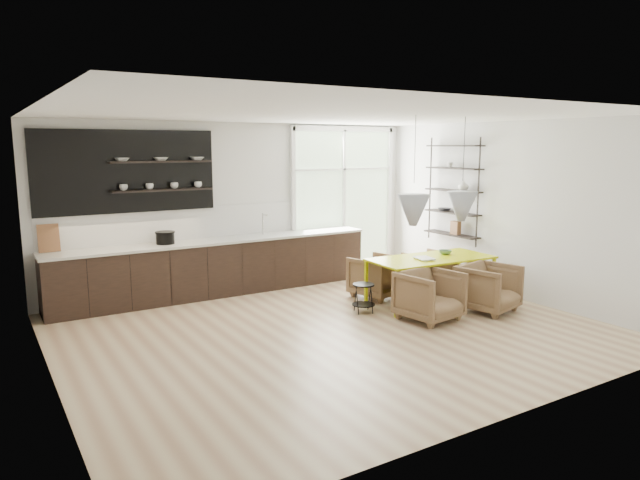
{
  "coord_description": "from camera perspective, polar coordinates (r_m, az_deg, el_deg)",
  "views": [
    {
      "loc": [
        -4.11,
        -6.3,
        2.5
      ],
      "look_at": [
        0.16,
        0.6,
        1.16
      ],
      "focal_mm": 32.0,
      "sensor_mm": 36.0,
      "label": 1
    }
  ],
  "objects": [
    {
      "name": "right_shelving",
      "position": [
        10.6,
        13.25,
        4.56
      ],
      "size": [
        0.26,
        1.22,
        1.9
      ],
      "color": "black",
      "rests_on": "ground"
    },
    {
      "name": "armchair_back_right",
      "position": [
        10.24,
        10.82,
        -2.99
      ],
      "size": [
        0.77,
        0.79,
        0.66
      ],
      "primitive_type": "imported",
      "rotation": [
        0.0,
        0.0,
        3.23
      ],
      "color": "olive",
      "rests_on": "ground"
    },
    {
      "name": "room",
      "position": [
        8.82,
        0.64,
        2.63
      ],
      "size": [
        7.02,
        6.01,
        2.91
      ],
      "color": "#D0B78C",
      "rests_on": "ground"
    },
    {
      "name": "table_book",
      "position": [
        9.03,
        9.74,
        -1.89
      ],
      "size": [
        0.3,
        0.36,
        0.03
      ],
      "primitive_type": "imported",
      "rotation": [
        0.0,
        0.0,
        -0.2
      ],
      "color": "white",
      "rests_on": "dining_table"
    },
    {
      "name": "table_bowl",
      "position": [
        9.6,
        12.41,
        -1.2
      ],
      "size": [
        0.26,
        0.26,
        0.07
      ],
      "primitive_type": "imported",
      "rotation": [
        0.0,
        0.0,
        0.24
      ],
      "color": "#53754A",
      "rests_on": "dining_table"
    },
    {
      "name": "dining_table",
      "position": [
        9.28,
        11.04,
        -2.03
      ],
      "size": [
        2.07,
        1.02,
        0.74
      ],
      "rotation": [
        0.0,
        0.0,
        -0.05
      ],
      "color": "#BFCC06",
      "rests_on": "ground"
    },
    {
      "name": "kitchen_run",
      "position": [
        9.8,
        -10.74,
        -1.95
      ],
      "size": [
        5.54,
        0.69,
        2.75
      ],
      "color": "black",
      "rests_on": "ground"
    },
    {
      "name": "wire_stool",
      "position": [
        8.68,
        4.38,
        -5.41
      ],
      "size": [
        0.35,
        0.35,
        0.44
      ],
      "rotation": [
        0.0,
        0.0,
        0.29
      ],
      "color": "black",
      "rests_on": "ground"
    },
    {
      "name": "armchair_back_left",
      "position": [
        9.57,
        5.72,
        -3.63
      ],
      "size": [
        0.91,
        0.93,
        0.7
      ],
      "primitive_type": "imported",
      "rotation": [
        0.0,
        0.0,
        3.39
      ],
      "color": "olive",
      "rests_on": "ground"
    },
    {
      "name": "armchair_front_left",
      "position": [
        8.42,
        10.9,
        -5.48
      ],
      "size": [
        0.88,
        0.9,
        0.73
      ],
      "primitive_type": "imported",
      "rotation": [
        0.0,
        0.0,
        0.14
      ],
      "color": "olive",
      "rests_on": "ground"
    },
    {
      "name": "armchair_front_right",
      "position": [
        9.07,
        16.48,
        -4.63
      ],
      "size": [
        0.94,
        0.96,
        0.73
      ],
      "primitive_type": "imported",
      "rotation": [
        0.0,
        0.0,
        0.24
      ],
      "color": "olive",
      "rests_on": "ground"
    }
  ]
}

